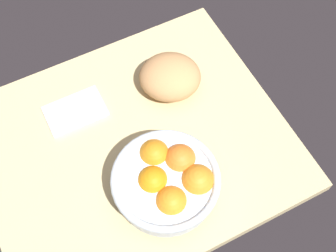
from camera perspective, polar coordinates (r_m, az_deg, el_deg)
The scene contains 4 objects.
ground_plane at distance 107.62cm, azimuth -4.19°, elevation -2.51°, with size 69.31×58.40×3.00cm, color #CDB984.
fruit_bowl at distance 95.90cm, azimuth -0.02°, elevation -6.82°, with size 22.62×22.62×10.19cm.
bread_loaf at distance 110.35cm, azimuth 0.25°, elevation 6.12°, with size 14.79×13.47×8.62cm, color tan.
napkin_folded at distance 111.79cm, azimuth -11.44°, elevation 1.82°, with size 14.04×8.89×1.03cm, color silver.
Camera 1 is at (14.82, 46.17, 94.58)cm, focal length 49.14 mm.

